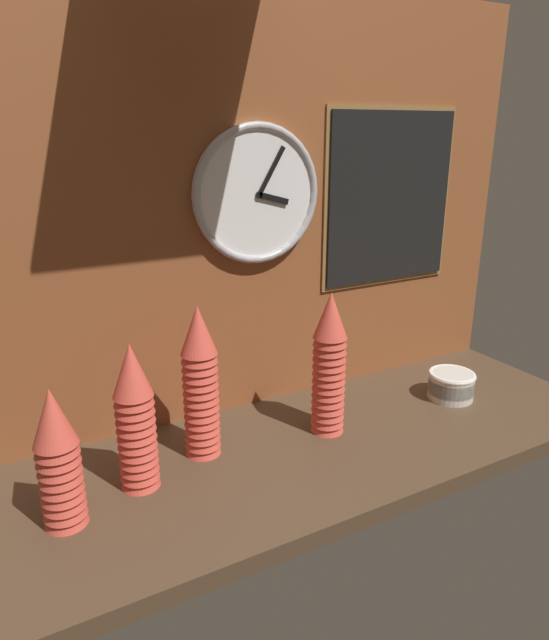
{
  "coord_description": "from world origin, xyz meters",
  "views": [
    {
      "loc": [
        -0.67,
        -1.02,
        0.72
      ],
      "look_at": [
        -0.08,
        0.04,
        0.31
      ],
      "focal_mm": 32.0,
      "sensor_mm": 36.0,
      "label": 1
    }
  ],
  "objects_px": {
    "cup_stack_left": "(135,417)",
    "bowl_stack_far_right": "(451,384)",
    "wall_clock": "(258,194)",
    "menu_board": "(390,198)",
    "cup_stack_far_left": "(58,459)",
    "cup_stack_center_right": "(329,364)",
    "cup_stack_center_left": "(200,382)"
  },
  "relations": [
    {
      "from": "bowl_stack_far_right",
      "to": "wall_clock",
      "type": "relative_size",
      "value": 0.38
    },
    {
      "from": "cup_stack_far_left",
      "to": "cup_stack_center_right",
      "type": "bearing_deg",
      "value": 4.74
    },
    {
      "from": "cup_stack_left",
      "to": "cup_stack_far_left",
      "type": "xyz_separation_m",
      "value": [
        -0.16,
        -0.05,
        -0.02
      ]
    },
    {
      "from": "wall_clock",
      "to": "menu_board",
      "type": "bearing_deg",
      "value": 1.2
    },
    {
      "from": "cup_stack_center_right",
      "to": "bowl_stack_far_right",
      "type": "height_order",
      "value": "cup_stack_center_right"
    },
    {
      "from": "cup_stack_left",
      "to": "menu_board",
      "type": "xyz_separation_m",
      "value": [
        0.81,
        0.22,
        0.37
      ]
    },
    {
      "from": "cup_stack_far_left",
      "to": "menu_board",
      "type": "distance_m",
      "value": 1.08
    },
    {
      "from": "cup_stack_left",
      "to": "cup_stack_center_left",
      "type": "distance_m",
      "value": 0.17
    },
    {
      "from": "cup_stack_center_right",
      "to": "cup_stack_left",
      "type": "bearing_deg",
      "value": -179.81
    },
    {
      "from": "cup_stack_center_right",
      "to": "cup_stack_center_left",
      "type": "distance_m",
      "value": 0.31
    },
    {
      "from": "cup_stack_center_right",
      "to": "bowl_stack_far_right",
      "type": "relative_size",
      "value": 2.79
    },
    {
      "from": "menu_board",
      "to": "cup_stack_center_right",
      "type": "bearing_deg",
      "value": -147.42
    },
    {
      "from": "cup_stack_center_left",
      "to": "wall_clock",
      "type": "xyz_separation_m",
      "value": [
        0.23,
        0.15,
        0.39
      ]
    },
    {
      "from": "cup_stack_left",
      "to": "bowl_stack_far_right",
      "type": "bearing_deg",
      "value": -1.01
    },
    {
      "from": "cup_stack_center_right",
      "to": "bowl_stack_far_right",
      "type": "distance_m",
      "value": 0.43
    },
    {
      "from": "bowl_stack_far_right",
      "to": "wall_clock",
      "type": "distance_m",
      "value": 0.75
    },
    {
      "from": "cup_stack_left",
      "to": "cup_stack_center_right",
      "type": "bearing_deg",
      "value": 0.19
    },
    {
      "from": "cup_stack_center_right",
      "to": "menu_board",
      "type": "xyz_separation_m",
      "value": [
        0.34,
        0.22,
        0.35
      ]
    },
    {
      "from": "cup_stack_center_left",
      "to": "menu_board",
      "type": "bearing_deg",
      "value": 14.12
    },
    {
      "from": "cup_stack_center_left",
      "to": "bowl_stack_far_right",
      "type": "distance_m",
      "value": 0.73
    },
    {
      "from": "cup_stack_far_left",
      "to": "menu_board",
      "type": "relative_size",
      "value": 0.58
    },
    {
      "from": "cup_stack_far_left",
      "to": "bowl_stack_far_right",
      "type": "relative_size",
      "value": 2.2
    },
    {
      "from": "cup_stack_center_right",
      "to": "wall_clock",
      "type": "bearing_deg",
      "value": 111.53
    },
    {
      "from": "cup_stack_far_left",
      "to": "wall_clock",
      "type": "xyz_separation_m",
      "value": [
        0.55,
        0.26,
        0.42
      ]
    },
    {
      "from": "cup_stack_far_left",
      "to": "wall_clock",
      "type": "distance_m",
      "value": 0.74
    },
    {
      "from": "cup_stack_center_right",
      "to": "menu_board",
      "type": "distance_m",
      "value": 0.54
    },
    {
      "from": "bowl_stack_far_right",
      "to": "wall_clock",
      "type": "xyz_separation_m",
      "value": [
        -0.49,
        0.23,
        0.52
      ]
    },
    {
      "from": "cup_stack_center_right",
      "to": "menu_board",
      "type": "height_order",
      "value": "menu_board"
    },
    {
      "from": "cup_stack_left",
      "to": "cup_stack_far_left",
      "type": "bearing_deg",
      "value": -162.32
    },
    {
      "from": "cup_stack_center_left",
      "to": "bowl_stack_far_right",
      "type": "relative_size",
      "value": 2.79
    },
    {
      "from": "bowl_stack_far_right",
      "to": "menu_board",
      "type": "height_order",
      "value": "menu_board"
    },
    {
      "from": "cup_stack_left",
      "to": "wall_clock",
      "type": "bearing_deg",
      "value": 28.11
    }
  ]
}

